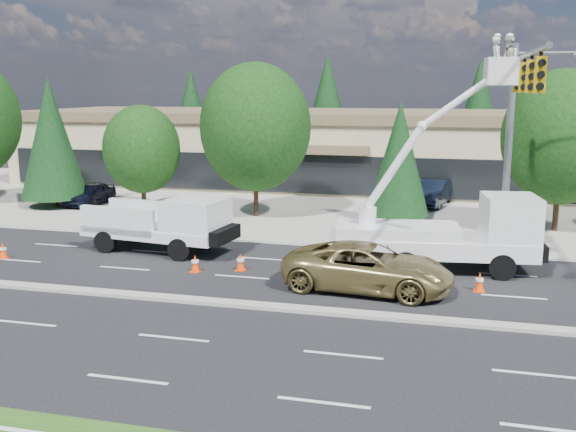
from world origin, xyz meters
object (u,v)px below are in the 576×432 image
(utility_pickup, at_px, (165,229))
(bucket_truck, at_px, (451,223))
(signal_mast, at_px, (516,118))
(minivan, at_px, (368,267))

(utility_pickup, height_order, bucket_truck, bucket_truck)
(signal_mast, bearing_deg, minivan, -140.27)
(signal_mast, relative_size, minivan, 1.67)
(signal_mast, distance_m, bucket_truck, 4.79)
(signal_mast, relative_size, utility_pickup, 1.50)
(minivan, bearing_deg, signal_mast, -44.81)
(utility_pickup, height_order, minivan, utility_pickup)
(signal_mast, relative_size, bucket_truck, 1.11)
(bucket_truck, relative_size, minivan, 1.51)
(bucket_truck, bearing_deg, signal_mast, 14.19)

